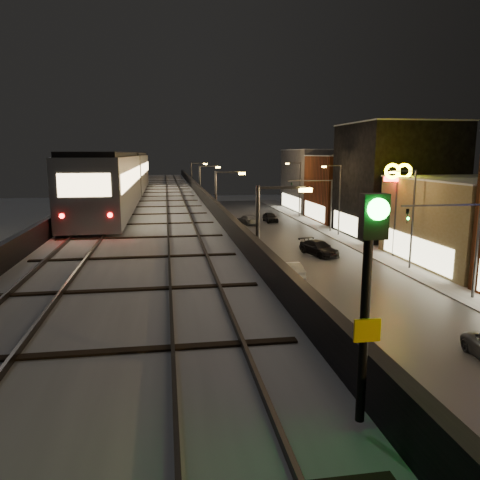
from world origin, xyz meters
TOP-DOWN VIEW (x-y plane):
  - road_surface at (7.50, 35.00)m, footprint 17.00×120.00m
  - sidewalk_right at (17.50, 35.00)m, footprint 4.00×120.00m
  - under_viaduct_pavement at (-6.00, 35.00)m, footprint 11.00×120.00m
  - elevated_viaduct at (-6.00, 31.84)m, footprint 9.00×100.00m
  - viaduct_trackbed at (-6.01, 31.97)m, footprint 8.40×100.00m
  - viaduct_parapet_streetside at (-1.65, 32.00)m, footprint 0.30×100.00m
  - viaduct_parapet_far at (-10.35, 32.00)m, footprint 0.30×100.00m
  - building_c at (23.99, 32.00)m, footprint 12.20×15.20m
  - building_d at (23.99, 48.00)m, footprint 12.20×13.20m
  - building_e at (23.99, 62.00)m, footprint 12.20×12.20m
  - building_f at (23.99, 76.00)m, footprint 12.20×16.20m
  - streetlight_left_1 at (-0.43, 13.00)m, footprint 2.57×0.28m
  - streetlight_left_2 at (-0.43, 31.00)m, footprint 2.57×0.28m
  - streetlight_right_2 at (16.73, 31.00)m, footprint 2.56×0.28m
  - streetlight_left_3 at (-0.43, 49.00)m, footprint 2.57×0.28m
  - streetlight_right_3 at (16.73, 49.00)m, footprint 2.56×0.28m
  - streetlight_left_4 at (-0.43, 67.00)m, footprint 2.57×0.28m
  - streetlight_right_4 at (16.73, 67.00)m, footprint 2.56×0.28m
  - traffic_light_rig_a at (15.84, 22.00)m, footprint 6.10×0.34m
  - traffic_light_rig_b at (15.84, 52.00)m, footprint 6.10×0.34m
  - subway_train at (-8.50, 34.64)m, footprint 3.23×39.29m
  - rail_signal at (-2.10, -1.81)m, footprint 0.38×0.45m
  - car_taxi at (0.37, 8.84)m, footprint 2.77×4.48m
  - car_near_white at (5.43, 29.74)m, footprint 1.66×4.18m
  - car_mid_silver at (0.36, 24.64)m, footprint 3.42×5.38m
  - car_mid_dark at (7.16, 60.55)m, footprint 3.13×4.97m
  - car_far_white at (3.01, 63.46)m, footprint 1.78×4.04m
  - car_onc_white at (10.67, 37.85)m, footprint 3.50×5.59m
  - car_onc_red at (10.95, 61.94)m, footprint 1.88×4.36m
  - sign_mcdonalds at (18.00, 36.09)m, footprint 2.81×0.68m

SIDE VIEW (x-z plane):
  - road_surface at x=7.50m, z-range 0.00..0.06m
  - under_viaduct_pavement at x=-6.00m, z-range 0.00..0.06m
  - sidewalk_right at x=17.50m, z-range 0.00..0.14m
  - car_mid_dark at x=7.16m, z-range 0.00..1.34m
  - car_near_white at x=5.43m, z-range 0.00..1.35m
  - car_far_white at x=3.01m, z-range 0.00..1.36m
  - car_mid_silver at x=0.36m, z-range 0.00..1.38m
  - car_taxi at x=0.37m, z-range 0.00..1.42m
  - car_onc_red at x=10.95m, z-range 0.00..1.47m
  - car_onc_white at x=10.67m, z-range 0.00..1.51m
  - building_c at x=23.99m, z-range 0.00..8.16m
  - traffic_light_rig_a at x=15.84m, z-range 1.00..8.00m
  - traffic_light_rig_b at x=15.84m, z-range 1.00..8.00m
  - building_e at x=23.99m, z-range 0.00..10.16m
  - streetlight_left_1 at x=-0.43m, z-range 0.74..9.74m
  - streetlight_left_2 at x=-0.43m, z-range 0.74..9.74m
  - streetlight_right_2 at x=16.73m, z-range 0.74..9.74m
  - streetlight_left_3 at x=-0.43m, z-range 0.74..9.74m
  - streetlight_right_3 at x=16.73m, z-range 0.74..9.74m
  - streetlight_left_4 at x=-0.43m, z-range 0.74..9.74m
  - streetlight_right_4 at x=16.73m, z-range 0.74..9.74m
  - building_f at x=23.99m, z-range 0.00..11.16m
  - elevated_viaduct at x=-6.00m, z-range 2.47..8.77m
  - viaduct_trackbed at x=-6.01m, z-range 6.23..6.55m
  - viaduct_parapet_streetside at x=-1.65m, z-range 6.30..7.40m
  - viaduct_parapet_far at x=-10.35m, z-range 6.30..7.40m
  - building_d at x=23.99m, z-range 0.00..14.16m
  - sign_mcdonalds at x=18.00m, z-range 2.88..12.33m
  - subway_train at x=-8.50m, z-range 6.61..10.48m
  - rail_signal at x=-2.10m, z-range 7.31..10.59m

